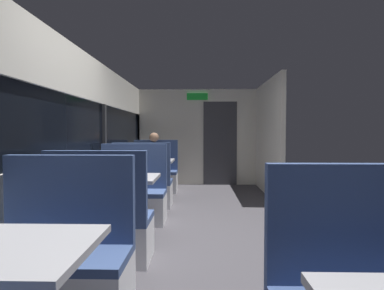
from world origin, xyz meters
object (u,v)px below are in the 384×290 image
object	(u,v)px
dining_table_mid_window	(119,185)
bench_near_window_facing_entry	(61,268)
bench_mid_window_facing_entry	(132,199)
coffee_cup_primary	(162,157)
bench_far_window_facing_entry	(155,176)
dining_table_far_window	(150,165)
bench_far_window_facing_end	(143,188)
bench_mid_window_facing_end	(101,229)
seated_passenger	(154,167)

from	to	relation	value
dining_table_mid_window	bench_near_window_facing_entry	bearing A→B (deg)	-90.00
bench_mid_window_facing_entry	coffee_cup_primary	bearing A→B (deg)	82.61
bench_mid_window_facing_entry	bench_far_window_facing_entry	bearing A→B (deg)	90.00
bench_near_window_facing_entry	dining_table_far_window	xyz separation A→B (m)	(0.00, 3.91, 0.31)
dining_table_far_window	bench_mid_window_facing_entry	bearing A→B (deg)	-90.00
dining_table_far_window	bench_far_window_facing_entry	size ratio (longest dim) A/B	0.82
dining_table_far_window	bench_far_window_facing_end	size ratio (longest dim) A/B	0.82
bench_mid_window_facing_entry	bench_far_window_facing_entry	size ratio (longest dim) A/B	1.00
bench_near_window_facing_entry	dining_table_far_window	distance (m)	3.92
bench_near_window_facing_entry	dining_table_mid_window	size ratio (longest dim) A/B	1.22
bench_mid_window_facing_entry	bench_far_window_facing_entry	xyz separation A→B (m)	(0.00, 2.30, 0.00)
dining_table_mid_window	bench_mid_window_facing_end	size ratio (longest dim) A/B	0.82
dining_table_mid_window	seated_passenger	size ratio (longest dim) A/B	0.71
bench_mid_window_facing_entry	coffee_cup_primary	size ratio (longest dim) A/B	12.22
dining_table_mid_window	bench_far_window_facing_end	world-z (taller)	bench_far_window_facing_end
bench_near_window_facing_entry	bench_mid_window_facing_end	xyz separation A→B (m)	(0.00, 0.91, 0.00)
bench_far_window_facing_end	bench_far_window_facing_entry	world-z (taller)	same
seated_passenger	bench_near_window_facing_entry	bearing A→B (deg)	-90.00
bench_far_window_facing_end	coffee_cup_primary	world-z (taller)	bench_far_window_facing_end
bench_mid_window_facing_entry	dining_table_mid_window	bearing A→B (deg)	-90.00
bench_mid_window_facing_end	bench_mid_window_facing_entry	bearing A→B (deg)	90.00
bench_mid_window_facing_entry	bench_far_window_facing_end	bearing A→B (deg)	90.00
bench_near_window_facing_entry	coffee_cup_primary	size ratio (longest dim) A/B	12.22
bench_mid_window_facing_end	coffee_cup_primary	world-z (taller)	bench_mid_window_facing_end
bench_far_window_facing_end	seated_passenger	world-z (taller)	seated_passenger
bench_near_window_facing_entry	dining_table_mid_window	xyz separation A→B (m)	(0.00, 1.60, 0.31)
bench_near_window_facing_entry	bench_far_window_facing_entry	xyz separation A→B (m)	(0.00, 4.61, 0.00)
dining_table_mid_window	coffee_cup_primary	distance (m)	2.43
bench_near_window_facing_entry	bench_far_window_facing_entry	distance (m)	4.61
bench_mid_window_facing_entry	seated_passenger	xyz separation A→B (m)	(0.00, 2.23, 0.21)
bench_near_window_facing_entry	bench_far_window_facing_end	bearing A→B (deg)	90.00
bench_far_window_facing_entry	seated_passenger	distance (m)	0.22
bench_far_window_facing_entry	coffee_cup_primary	xyz separation A→B (m)	(0.22, -0.59, 0.46)
dining_table_mid_window	bench_mid_window_facing_end	xyz separation A→B (m)	(0.00, -0.70, -0.31)
bench_far_window_facing_entry	seated_passenger	size ratio (longest dim) A/B	0.87
bench_mid_window_facing_entry	dining_table_far_window	size ratio (longest dim) A/B	1.22
bench_mid_window_facing_end	seated_passenger	bearing A→B (deg)	90.00
dining_table_far_window	bench_far_window_facing_end	distance (m)	0.77
bench_far_window_facing_entry	coffee_cup_primary	bearing A→B (deg)	-69.20
dining_table_mid_window	bench_far_window_facing_entry	xyz separation A→B (m)	(0.00, 3.00, -0.31)
dining_table_far_window	dining_table_mid_window	bearing A→B (deg)	-90.00
coffee_cup_primary	bench_far_window_facing_end	bearing A→B (deg)	-105.33
dining_table_far_window	bench_far_window_facing_end	xyz separation A→B (m)	(0.00, -0.70, -0.31)
bench_mid_window_facing_end	bench_mid_window_facing_entry	size ratio (longest dim) A/B	1.00
bench_mid_window_facing_end	bench_far_window_facing_end	xyz separation A→B (m)	(0.00, 2.30, 0.00)
bench_mid_window_facing_entry	coffee_cup_primary	distance (m)	1.79
bench_mid_window_facing_entry	seated_passenger	size ratio (longest dim) A/B	0.87
bench_mid_window_facing_end	bench_mid_window_facing_entry	world-z (taller)	same
dining_table_far_window	coffee_cup_primary	distance (m)	0.29
dining_table_far_window	seated_passenger	distance (m)	0.64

